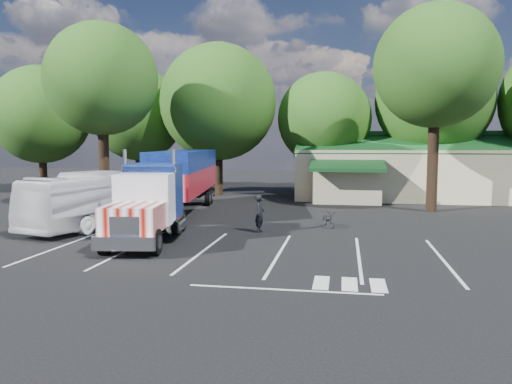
% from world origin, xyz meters
% --- Properties ---
extents(ground, '(120.00, 120.00, 0.00)m').
position_xyz_m(ground, '(0.00, 0.00, 0.00)').
color(ground, black).
rests_on(ground, ground).
extents(event_hall, '(24.20, 14.12, 5.55)m').
position_xyz_m(event_hall, '(13.74, 17.81, 2.21)').
color(event_hall, beige).
rests_on(event_hall, ground).
extents(tree_row_a, '(9.00, 9.00, 11.68)m').
position_xyz_m(tree_row_a, '(-22.00, 16.50, 7.16)').
color(tree_row_a, black).
rests_on(tree_row_a, ground).
extents(tree_row_b, '(8.40, 8.40, 11.35)m').
position_xyz_m(tree_row_b, '(-13.00, 17.80, 7.13)').
color(tree_row_b, black).
rests_on(tree_row_b, ground).
extents(tree_row_c, '(10.00, 10.00, 13.05)m').
position_xyz_m(tree_row_c, '(-5.00, 16.20, 8.04)').
color(tree_row_c, black).
rests_on(tree_row_c, ground).
extents(tree_row_d, '(8.00, 8.00, 10.60)m').
position_xyz_m(tree_row_d, '(4.00, 17.50, 6.58)').
color(tree_row_d, black).
rests_on(tree_row_d, ground).
extents(tree_row_e, '(9.60, 9.60, 12.90)m').
position_xyz_m(tree_row_e, '(13.00, 18.00, 8.09)').
color(tree_row_e, black).
rests_on(tree_row_e, ground).
extents(tree_near_left, '(7.60, 7.60, 12.65)m').
position_xyz_m(tree_near_left, '(-10.50, 6.00, 8.81)').
color(tree_near_left, black).
rests_on(tree_near_left, ground).
extents(tree_near_right, '(8.00, 8.00, 13.50)m').
position_xyz_m(tree_near_right, '(11.50, 8.50, 9.46)').
color(tree_near_right, black).
rests_on(tree_near_right, ground).
extents(semi_truck, '(5.30, 20.35, 4.23)m').
position_xyz_m(semi_truck, '(-4.12, 2.74, 2.39)').
color(semi_truck, black).
rests_on(semi_truck, ground).
extents(woman, '(0.49, 0.72, 1.92)m').
position_xyz_m(woman, '(1.60, -1.26, 0.96)').
color(woman, black).
rests_on(woman, ground).
extents(bicycle, '(1.19, 1.82, 0.91)m').
position_xyz_m(bicycle, '(4.98, 1.00, 0.45)').
color(bicycle, black).
rests_on(bicycle, ground).
extents(tour_bus, '(5.41, 11.07, 3.01)m').
position_xyz_m(tour_bus, '(-7.00, -0.38, 1.50)').
color(tour_bus, silver).
rests_on(tour_bus, ground).
extents(silver_sedan, '(3.90, 1.77, 1.24)m').
position_xyz_m(silver_sedan, '(7.06, 13.63, 0.62)').
color(silver_sedan, '#B6B8BF').
rests_on(silver_sedan, ground).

